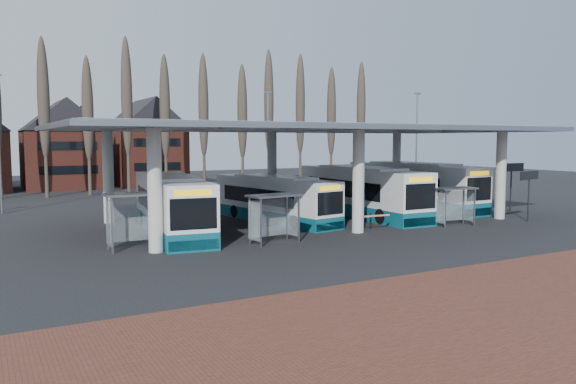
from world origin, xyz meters
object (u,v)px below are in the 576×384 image
bus_2 (360,193)px  shelter_1 (273,208)px  bus_1 (274,200)px  shelter_0 (136,208)px  shelter_2 (454,198)px  bus_0 (171,206)px  bus_3 (413,187)px

bus_2 → shelter_1: 12.34m
shelter_1 → bus_1: bearing=55.5°
bus_1 → shelter_0: bus_1 is taller
shelter_2 → bus_1: bearing=146.5°
bus_1 → bus_0: bearing=-179.1°
bus_0 → shelter_2: (16.40, -5.96, 0.18)m
bus_1 → shelter_2: bus_1 is taller
shelter_1 → bus_3: bearing=19.6°
bus_3 → bus_1: bearing=-176.8°
bus_2 → bus_0: bearing=-175.5°
bus_3 → shelter_2: (-4.12, -8.49, 0.06)m
bus_2 → shelter_1: bus_2 is taller
shelter_0 → shelter_1: shelter_0 is taller
bus_2 → bus_3: 6.59m
bus_2 → shelter_0: bus_2 is taller
bus_0 → bus_3: 20.67m
bus_1 → shelter_2: size_ratio=4.06×
bus_0 → shelter_2: bus_0 is taller
bus_1 → bus_3: bearing=-4.5°
bus_0 → shelter_1: size_ratio=4.26×
bus_2 → shelter_0: size_ratio=4.14×
shelter_2 → shelter_0: bearing=179.6°
shelter_0 → bus_2: bearing=16.8°
bus_0 → bus_2: (14.15, 0.83, 0.06)m
shelter_0 → shelter_1: size_ratio=1.05×
bus_0 → bus_2: 14.17m
bus_1 → shelter_0: size_ratio=3.64×
bus_0 → shelter_0: 4.86m
bus_1 → shelter_1: bus_1 is taller
shelter_0 → shelter_1: 6.95m
shelter_1 → shelter_2: (12.71, -0.23, -0.10)m
bus_2 → shelter_2: 7.15m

